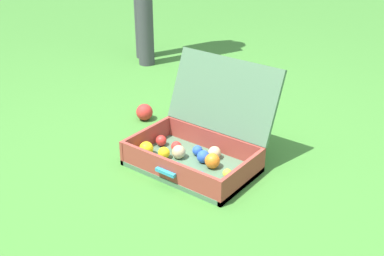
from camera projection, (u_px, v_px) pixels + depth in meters
The scene contains 3 objects.
ground_plane at pixel (194, 169), 2.42m from camera, with size 16.00×16.00×0.00m, color #3D7A2D.
open_suitcase at pixel (199, 143), 2.43m from camera, with size 0.60×0.55×0.48m.
stray_ball_on_grass at pixel (144, 112), 2.90m from camera, with size 0.10×0.10×0.10m, color red.
Camera 1 is at (1.25, -1.66, 1.26)m, focal length 46.04 mm.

